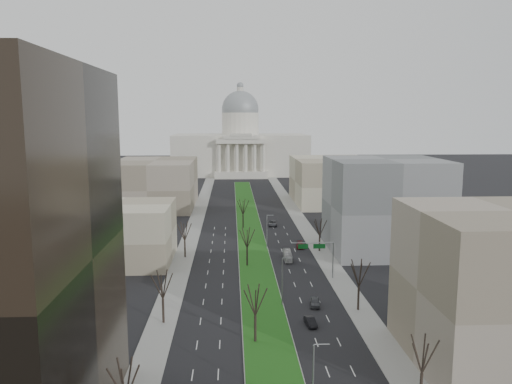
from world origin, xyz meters
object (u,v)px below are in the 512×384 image
object	(u,v)px
car_grey_near	(315,302)
car_red	(300,245)
car_grey_far	(273,223)
box_van	(288,256)
car_black	(311,322)

from	to	relation	value
car_grey_near	car_red	xyz separation A→B (m)	(2.93, 41.38, -0.03)
car_red	car_grey_far	xyz separation A→B (m)	(-5.15, 27.38, 0.08)
car_grey_near	car_red	bearing A→B (deg)	93.42
car_red	box_van	bearing A→B (deg)	-105.88
car_grey_near	box_van	world-z (taller)	box_van
car_grey_far	car_grey_near	bearing A→B (deg)	-85.83
car_grey_near	car_red	size ratio (longest dim) A/B	0.89
car_red	car_grey_far	bearing A→B (deg)	107.35
car_grey_near	box_van	distance (m)	30.27
car_grey_near	car_red	world-z (taller)	car_grey_near
car_red	box_van	size ratio (longest dim) A/B	0.64
car_grey_near	car_grey_far	size ratio (longest dim) A/B	0.77
car_red	car_grey_near	bearing A→B (deg)	-87.34
car_grey_far	box_van	size ratio (longest dim) A/B	0.74
car_grey_near	car_black	bearing A→B (deg)	-96.95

